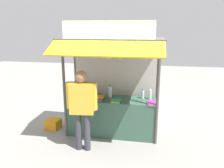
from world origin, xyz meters
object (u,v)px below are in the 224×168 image
object	(u,v)px
water_bottle_rear_center	(78,91)
water_bottle_far_right	(110,91)
magazine_stack_mid_right	(153,103)
vendor_person	(82,104)
water_bottle_back_left	(83,92)
water_bottle_right	(150,94)
magazine_stack_center	(99,98)
plastic_crate	(53,124)
water_bottle_front_right	(143,94)
magazine_stack_front_left	(73,97)
banana_bunch_inner_left	(120,56)
magazine_stack_mid_left	(116,101)
banana_bunch_inner_right	(109,55)

from	to	relation	value
water_bottle_rear_center	water_bottle_far_right	size ratio (longest dim) A/B	0.86
magazine_stack_mid_right	vendor_person	world-z (taller)	vendor_person
water_bottle_back_left	magazine_stack_mid_right	distance (m)	1.64
water_bottle_right	water_bottle_far_right	world-z (taller)	water_bottle_far_right
magazine_stack_center	water_bottle_right	bearing A→B (deg)	9.84
plastic_crate	water_bottle_front_right	bearing A→B (deg)	3.72
water_bottle_front_right	water_bottle_back_left	world-z (taller)	water_bottle_back_left
magazine_stack_center	magazine_stack_front_left	bearing A→B (deg)	-177.54
water_bottle_front_right	vendor_person	bearing A→B (deg)	-139.96
water_bottle_front_right	magazine_stack_mid_right	distance (m)	0.41
banana_bunch_inner_left	vendor_person	world-z (taller)	banana_bunch_inner_left
magazine_stack_mid_left	magazine_stack_front_left	bearing A→B (deg)	172.65
water_bottle_rear_center	vendor_person	xyz separation A→B (m)	(0.38, -0.94, 0.02)
water_bottle_right	water_bottle_far_right	size ratio (longest dim) A/B	0.81
water_bottle_rear_center	banana_bunch_inner_right	distance (m)	1.38
banana_bunch_inner_right	plastic_crate	distance (m)	2.37
magazine_stack_mid_left	banana_bunch_inner_right	size ratio (longest dim) A/B	1.01
banana_bunch_inner_left	water_bottle_right	bearing A→B (deg)	42.35
magazine_stack_mid_left	plastic_crate	bearing A→B (deg)	171.93
magazine_stack_mid_right	banana_bunch_inner_left	distance (m)	1.25
banana_bunch_inner_left	plastic_crate	xyz separation A→B (m)	(-1.72, 0.43, -1.78)
magazine_stack_center	banana_bunch_inner_right	size ratio (longest dim) A/B	1.19
magazine_stack_center	magazine_stack_mid_right	xyz separation A→B (m)	(1.21, -0.12, -0.01)
magazine_stack_mid_left	plastic_crate	size ratio (longest dim) A/B	0.80
water_bottle_back_left	water_bottle_rear_center	size ratio (longest dim) A/B	0.96
magazine_stack_center	vendor_person	world-z (taller)	vendor_person
water_bottle_right	magazine_stack_center	distance (m)	1.17
water_bottle_right	banana_bunch_inner_left	size ratio (longest dim) A/B	0.88
water_bottle_front_right	magazine_stack_mid_right	world-z (taller)	water_bottle_front_right
water_bottle_far_right	vendor_person	bearing A→B (deg)	-112.39
water_bottle_back_left	banana_bunch_inner_left	world-z (taller)	banana_bunch_inner_left
water_bottle_right	magazine_stack_mid_right	xyz separation A→B (m)	(0.06, -0.32, -0.09)
magazine_stack_mid_left	magazine_stack_mid_right	xyz separation A→B (m)	(0.79, 0.03, -0.01)
magazine_stack_mid_right	banana_bunch_inner_right	distance (m)	1.40
water_bottle_back_left	banana_bunch_inner_right	xyz separation A→B (m)	(0.71, -0.47, 0.94)
water_bottle_front_right	magazine_stack_mid_left	distance (m)	0.68
water_bottle_rear_center	banana_bunch_inner_left	world-z (taller)	banana_bunch_inner_left
banana_bunch_inner_left	vendor_person	bearing A→B (deg)	-150.66
water_bottle_front_right	magazine_stack_front_left	distance (m)	1.61
water_bottle_far_right	magazine_stack_center	bearing A→B (deg)	-140.24
water_bottle_rear_center	water_bottle_far_right	distance (m)	0.77
water_bottle_back_left	banana_bunch_inner_right	world-z (taller)	banana_bunch_inner_right
water_bottle_right	magazine_stack_mid_right	world-z (taller)	water_bottle_right
water_bottle_front_right	water_bottle_right	distance (m)	0.17
magazine_stack_mid_right	vendor_person	size ratio (longest dim) A/B	0.20
magazine_stack_center	banana_bunch_inner_right	world-z (taller)	banana_bunch_inner_right
water_bottle_front_right	water_bottle_far_right	size ratio (longest dim) A/B	0.79
water_bottle_far_right	water_bottle_right	bearing A→B (deg)	0.48
water_bottle_rear_center	magazine_stack_mid_left	size ratio (longest dim) A/B	0.95
water_bottle_back_left	magazine_stack_front_left	distance (m)	0.25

